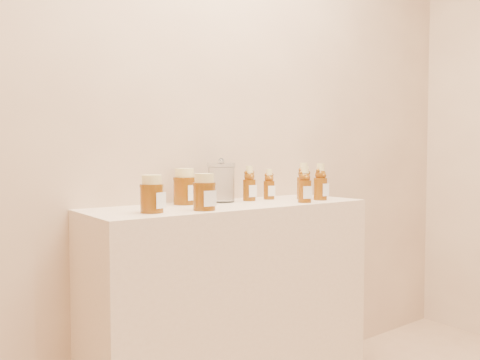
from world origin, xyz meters
TOP-DOWN VIEW (x-y plane):
  - wall_back at (0.00, 1.75)m, footprint 3.50×0.02m
  - display_table at (0.00, 1.55)m, footprint 1.20×0.40m
  - bear_bottle_back_left at (0.15, 1.63)m, footprint 0.06×0.06m
  - bear_bottle_back_mid at (0.26, 1.63)m, footprint 0.06×0.06m
  - bear_bottle_back_right at (0.40, 1.54)m, footprint 0.07×0.07m
  - bear_bottle_front_left at (0.29, 1.42)m, footprint 0.08×0.08m
  - bear_bottle_front_right at (0.43, 1.46)m, footprint 0.07×0.07m
  - honey_jar_left at (-0.40, 1.48)m, footprint 0.11×0.11m
  - honey_jar_back at (-0.16, 1.66)m, footprint 0.12×0.12m
  - honey_jar_front at (-0.21, 1.43)m, footprint 0.09×0.09m
  - glass_canister at (0.01, 1.65)m, footprint 0.14×0.14m

SIDE VIEW (x-z plane):
  - display_table at x=0.00m, z-range 0.00..0.90m
  - honey_jar_left at x=-0.40m, z-range 0.90..1.03m
  - honey_jar_front at x=-0.21m, z-range 0.90..1.03m
  - honey_jar_back at x=-0.16m, z-range 0.90..1.05m
  - bear_bottle_back_mid at x=0.26m, z-range 0.90..1.06m
  - bear_bottle_back_left at x=0.15m, z-range 0.90..1.08m
  - bear_bottle_front_left at x=0.29m, z-range 0.90..1.08m
  - glass_canister at x=0.01m, z-range 0.90..1.08m
  - bear_bottle_front_right at x=0.43m, z-range 0.90..1.09m
  - bear_bottle_back_right at x=0.40m, z-range 0.90..1.09m
  - wall_back at x=0.00m, z-range 0.00..2.70m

